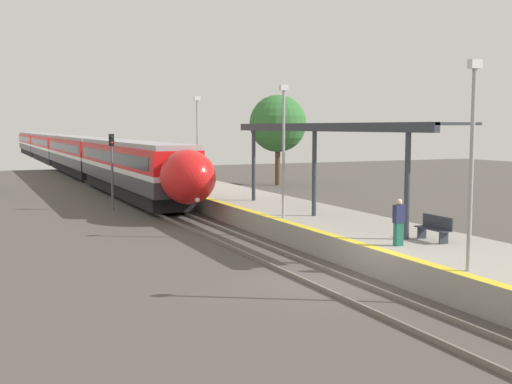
% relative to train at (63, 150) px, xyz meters
% --- Properties ---
extents(ground_plane, '(120.00, 120.00, 0.00)m').
position_rel_train_xyz_m(ground_plane, '(0.00, -60.57, -2.25)').
color(ground_plane, '#4C4742').
extents(rail_left, '(0.08, 90.00, 0.15)m').
position_rel_train_xyz_m(rail_left, '(-0.72, -60.57, -2.18)').
color(rail_left, slate).
rests_on(rail_left, ground_plane).
extents(rail_right, '(0.08, 90.00, 0.15)m').
position_rel_train_xyz_m(rail_right, '(0.72, -60.57, -2.18)').
color(rail_right, slate).
rests_on(rail_right, ground_plane).
extents(train, '(2.88, 96.70, 3.93)m').
position_rel_train_xyz_m(train, '(0.00, 0.00, 0.00)').
color(train, black).
rests_on(train, ground_plane).
extents(platform_right, '(4.85, 64.00, 0.96)m').
position_rel_train_xyz_m(platform_right, '(4.07, -60.57, -1.78)').
color(platform_right, '#9E998E').
rests_on(platform_right, ground_plane).
extents(platform_bench, '(0.44, 1.53, 0.89)m').
position_rel_train_xyz_m(platform_bench, '(4.46, -60.20, -0.84)').
color(platform_bench, '#2D333D').
rests_on(platform_bench, platform_right).
extents(person_waiting, '(0.36, 0.22, 1.58)m').
position_rel_train_xyz_m(person_waiting, '(2.77, -60.42, -0.49)').
color(person_waiting, '#1E604C').
rests_on(person_waiting, platform_right).
extents(railway_signal, '(0.28, 0.28, 4.50)m').
position_rel_train_xyz_m(railway_signal, '(-2.57, -40.15, 0.49)').
color(railway_signal, '#59595E').
rests_on(railway_signal, ground_plane).
extents(lamppost_near, '(0.36, 0.20, 5.76)m').
position_rel_train_xyz_m(lamppost_near, '(2.21, -64.31, 1.97)').
color(lamppost_near, '#9E9EA3').
rests_on(lamppost_near, platform_right).
extents(lamppost_mid, '(0.36, 0.20, 5.76)m').
position_rel_train_xyz_m(lamppost_mid, '(2.21, -52.96, 1.97)').
color(lamppost_mid, '#9E9EA3').
rests_on(lamppost_mid, platform_right).
extents(lamppost_far, '(0.36, 0.20, 5.76)m').
position_rel_train_xyz_m(lamppost_far, '(2.21, -41.61, 1.97)').
color(lamppost_far, '#9E9EA3').
rests_on(lamppost_far, platform_right).
extents(station_canopy, '(2.02, 16.23, 4.13)m').
position_rel_train_xyz_m(station_canopy, '(4.35, -52.90, 2.54)').
color(station_canopy, '#333842').
rests_on(station_canopy, platform_right).
extents(background_tree_right, '(4.78, 4.78, 7.58)m').
position_rel_train_xyz_m(background_tree_right, '(13.55, -29.35, 2.91)').
color(background_tree_right, brown).
rests_on(background_tree_right, ground_plane).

